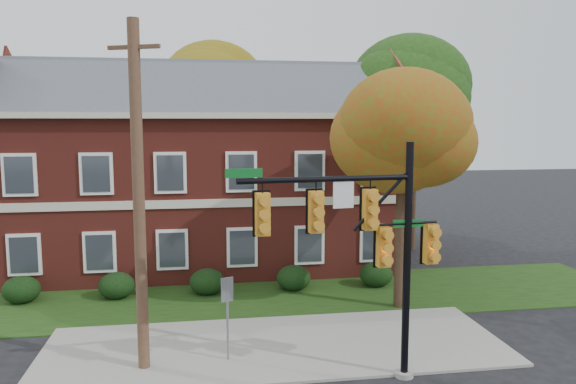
{
  "coord_description": "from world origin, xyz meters",
  "views": [
    {
      "loc": [
        -2.18,
        -15.3,
        6.85
      ],
      "look_at": [
        0.69,
        3.0,
        4.54
      ],
      "focal_mm": 35.0,
      "sensor_mm": 36.0,
      "label": 1
    }
  ],
  "objects": [
    {
      "name": "hedge_center",
      "position": [
        -2.0,
        6.7,
        0.53
      ],
      "size": [
        1.4,
        1.26,
        1.05
      ],
      "primitive_type": "ellipsoid",
      "color": "black",
      "rests_on": "ground"
    },
    {
      "name": "sidewalk",
      "position": [
        0.0,
        1.0,
        0.04
      ],
      "size": [
        14.0,
        5.0,
        0.08
      ],
      "primitive_type": "cube",
      "color": "gray",
      "rests_on": "ground"
    },
    {
      "name": "sign_post",
      "position": [
        -1.5,
        0.17,
        1.69
      ],
      "size": [
        0.35,
        0.17,
        2.49
      ],
      "rotation": [
        0.0,
        0.0,
        0.36
      ],
      "color": "slate",
      "rests_on": "ground"
    },
    {
      "name": "tree_near_right",
      "position": [
        5.22,
        3.87,
        6.67
      ],
      "size": [
        4.5,
        4.25,
        8.58
      ],
      "color": "black",
      "rests_on": "ground"
    },
    {
      "name": "hedge_right",
      "position": [
        1.5,
        6.7,
        0.53
      ],
      "size": [
        1.4,
        1.26,
        1.05
      ],
      "primitive_type": "ellipsoid",
      "color": "black",
      "rests_on": "ground"
    },
    {
      "name": "tree_right_rear",
      "position": [
        9.31,
        12.81,
        8.12
      ],
      "size": [
        6.3,
        5.95,
        10.62
      ],
      "color": "black",
      "rests_on": "ground"
    },
    {
      "name": "tree_far_rear",
      "position": [
        -0.66,
        19.79,
        8.84
      ],
      "size": [
        6.84,
        6.46,
        11.52
      ],
      "color": "black",
      "rests_on": "ground"
    },
    {
      "name": "hedge_far_left",
      "position": [
        -9.0,
        6.7,
        0.53
      ],
      "size": [
        1.4,
        1.26,
        1.05
      ],
      "primitive_type": "ellipsoid",
      "color": "black",
      "rests_on": "ground"
    },
    {
      "name": "hedge_far_right",
      "position": [
        5.0,
        6.7,
        0.53
      ],
      "size": [
        1.4,
        1.26,
        1.05
      ],
      "primitive_type": "ellipsoid",
      "color": "black",
      "rests_on": "ground"
    },
    {
      "name": "apartment_building",
      "position": [
        -2.0,
        11.95,
        4.99
      ],
      "size": [
        18.8,
        8.8,
        9.74
      ],
      "color": "maroon",
      "rests_on": "ground"
    },
    {
      "name": "ground",
      "position": [
        0.0,
        0.0,
        0.0
      ],
      "size": [
        120.0,
        120.0,
        0.0
      ],
      "primitive_type": "plane",
      "color": "black",
      "rests_on": "ground"
    },
    {
      "name": "hedge_left",
      "position": [
        -5.5,
        6.7,
        0.53
      ],
      "size": [
        1.4,
        1.26,
        1.05
      ],
      "primitive_type": "ellipsoid",
      "color": "black",
      "rests_on": "ground"
    },
    {
      "name": "utility_pole",
      "position": [
        -3.83,
        0.04,
        4.83
      ],
      "size": [
        1.4,
        0.69,
        9.53
      ],
      "rotation": [
        0.0,
        0.0,
        -0.41
      ],
      "color": "#513626",
      "rests_on": "ground"
    },
    {
      "name": "traffic_signal",
      "position": [
        2.03,
        -1.62,
        3.94
      ],
      "size": [
        5.67,
        0.83,
        6.35
      ],
      "rotation": [
        0.0,
        0.0,
        0.11
      ],
      "color": "gray",
      "rests_on": "ground"
    },
    {
      "name": "grass_strip",
      "position": [
        0.0,
        6.0,
        0.02
      ],
      "size": [
        30.0,
        6.0,
        0.04
      ],
      "primitive_type": "cube",
      "color": "#193811",
      "rests_on": "ground"
    }
  ]
}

